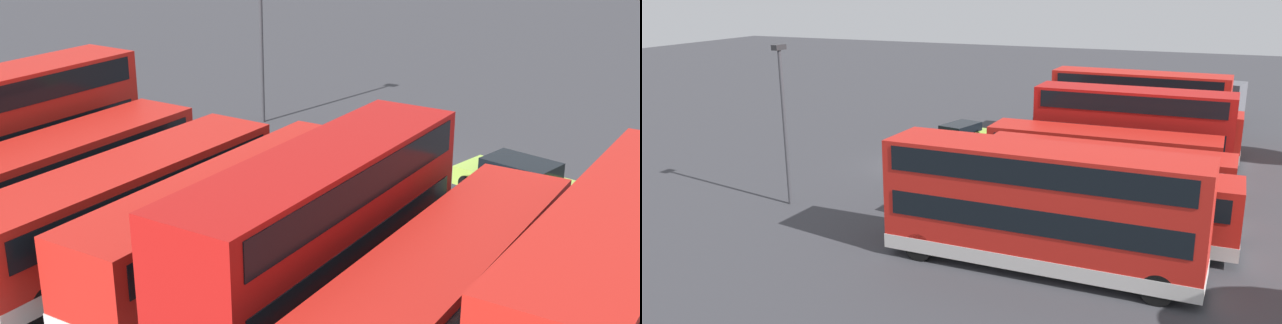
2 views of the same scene
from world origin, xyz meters
TOP-DOWN VIEW (x-y plane):
  - ground_plane at (0.00, 0.00)m, footprint 140.00×140.00m
  - bus_double_decker_near_end at (-10.68, 10.78)m, footprint 2.88×11.12m
  - bus_single_deck_second at (-6.98, 11.36)m, footprint 2.71×11.48m
  - bus_double_decker_third at (-3.62, 11.42)m, footprint 2.69×10.58m
  - bus_single_deck_fourth at (0.12, 10.50)m, footprint 2.63×11.44m
  - bus_single_deck_fifth at (3.38, 11.26)m, footprint 2.77×11.22m
  - bus_single_deck_sixth at (6.96, 11.30)m, footprint 2.64×11.68m
  - bus_double_decker_seventh at (10.65, 10.37)m, footprint 2.85×11.61m
  - box_truck_blue at (-18.47, 13.52)m, footprint 4.05×7.86m
  - car_hatchback_silver at (-5.15, 0.52)m, footprint 4.52×2.70m
  - lamp_post_tall at (8.26, -2.49)m, footprint 0.70×0.30m

SIDE VIEW (x-z plane):
  - ground_plane at x=0.00m, z-range 0.00..0.00m
  - car_hatchback_silver at x=-5.15m, z-range -0.02..1.41m
  - bus_single_deck_fifth at x=3.38m, z-range 0.15..3.10m
  - bus_single_deck_fourth at x=0.12m, z-range 0.15..3.10m
  - bus_single_deck_second at x=-6.98m, z-range 0.15..3.10m
  - bus_single_deck_sixth at x=6.96m, z-range 0.15..3.10m
  - box_truck_blue at x=-18.47m, z-range 0.11..3.31m
  - bus_double_decker_third at x=-3.62m, z-range 0.17..4.72m
  - bus_double_decker_near_end at x=-10.68m, z-range 0.17..4.72m
  - bus_double_decker_seventh at x=10.65m, z-range 0.17..4.72m
  - lamp_post_tall at x=8.26m, z-range 0.67..8.14m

